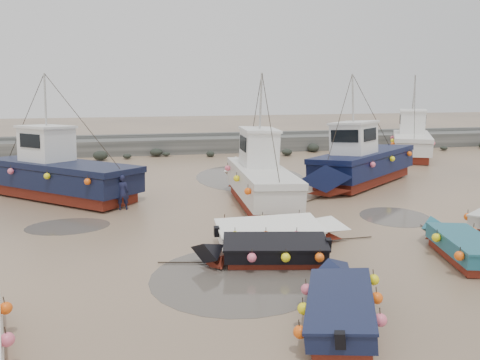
% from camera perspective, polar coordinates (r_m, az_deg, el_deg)
% --- Properties ---
extents(ground, '(120.00, 120.00, 0.00)m').
position_cam_1_polar(ground, '(18.05, 6.64, -7.19)').
color(ground, tan).
rests_on(ground, ground).
extents(seawall, '(60.00, 4.92, 1.50)m').
position_cam_1_polar(seawall, '(38.96, -2.63, 4.37)').
color(seawall, slate).
rests_on(seawall, ground).
extents(puddle_a, '(5.51, 5.51, 0.01)m').
position_cam_1_polar(puddle_a, '(14.70, -0.12, -11.76)').
color(puddle_a, '#4F4840').
rests_on(puddle_a, ground).
extents(puddle_b, '(3.07, 3.07, 0.01)m').
position_cam_1_polar(puddle_b, '(21.83, 18.38, -4.28)').
color(puddle_b, '#4F4840').
rests_on(puddle_b, ground).
extents(puddle_c, '(3.41, 3.41, 0.01)m').
position_cam_1_polar(puddle_c, '(20.69, -20.25, -5.32)').
color(puddle_c, '#4F4840').
rests_on(puddle_c, ground).
extents(puddle_d, '(6.65, 6.65, 0.01)m').
position_cam_1_polar(puddle_d, '(28.95, 1.20, 0.36)').
color(puddle_d, '#4F4840').
rests_on(puddle_d, ground).
extents(dinghy_1, '(3.07, 5.57, 1.43)m').
position_cam_1_polar(dinghy_1, '(12.37, 12.43, -14.13)').
color(dinghy_1, maroon).
rests_on(dinghy_1, ground).
extents(dinghy_2, '(2.39, 5.46, 1.43)m').
position_cam_1_polar(dinghy_2, '(17.74, 25.31, -6.78)').
color(dinghy_2, maroon).
rests_on(dinghy_2, ground).
extents(dinghy_4, '(5.63, 2.27, 1.43)m').
position_cam_1_polar(dinghy_4, '(15.53, 2.95, -8.23)').
color(dinghy_4, maroon).
rests_on(dinghy_4, ground).
extents(dinghy_5, '(6.11, 2.30, 1.43)m').
position_cam_1_polar(dinghy_5, '(17.21, 4.68, -6.21)').
color(dinghy_5, maroon).
rests_on(dinghy_5, ground).
extents(cabin_boat_0, '(9.95, 8.17, 6.22)m').
position_cam_1_polar(cabin_boat_0, '(25.68, -21.79, 0.87)').
color(cabin_boat_0, maroon).
rests_on(cabin_boat_0, ground).
extents(cabin_boat_1, '(2.79, 9.67, 6.22)m').
position_cam_1_polar(cabin_boat_1, '(22.53, 2.24, 0.40)').
color(cabin_boat_1, maroon).
rests_on(cabin_boat_1, ground).
extents(cabin_boat_2, '(9.51, 7.87, 6.22)m').
position_cam_1_polar(cabin_boat_2, '(27.43, 14.34, 2.08)').
color(cabin_boat_2, maroon).
rests_on(cabin_boat_2, ground).
extents(cabin_boat_3, '(5.64, 8.78, 6.22)m').
position_cam_1_polar(cabin_boat_3, '(38.34, 20.18, 4.63)').
color(cabin_boat_3, maroon).
rests_on(cabin_boat_3, ground).
extents(person, '(0.64, 0.45, 1.67)m').
position_cam_1_polar(person, '(22.51, -14.06, -3.52)').
color(person, '#161833').
rests_on(person, ground).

